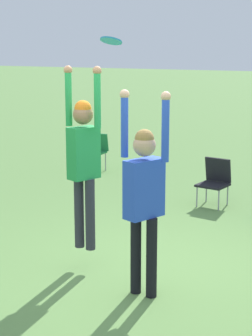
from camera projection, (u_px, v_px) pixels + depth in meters
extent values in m
plane|color=#608C47|center=(140.00, 273.00, 6.84)|extent=(120.00, 120.00, 0.00)
cylinder|color=#2D2D38|center=(79.00, 213.00, 6.93)|extent=(0.12, 0.12, 0.89)
cylinder|color=#2D2D38|center=(90.00, 215.00, 6.84)|extent=(0.12, 0.12, 0.89)
cube|color=green|center=(84.00, 153.00, 6.73)|extent=(0.30, 0.41, 0.63)
sphere|color=#9E704C|center=(83.00, 114.00, 6.63)|extent=(0.24, 0.24, 0.24)
sphere|color=orange|center=(83.00, 109.00, 6.62)|extent=(0.20, 0.20, 0.20)
cylinder|color=green|center=(69.00, 98.00, 6.70)|extent=(0.08, 0.08, 0.67)
sphere|color=#9E704C|center=(68.00, 70.00, 6.63)|extent=(0.10, 0.10, 0.10)
cylinder|color=green|center=(97.00, 100.00, 6.49)|extent=(0.08, 0.08, 0.67)
sphere|color=#9E704C|center=(97.00, 71.00, 6.42)|extent=(0.10, 0.10, 0.10)
cylinder|color=black|center=(136.00, 254.00, 6.21)|extent=(0.12, 0.12, 0.90)
cylinder|color=black|center=(152.00, 258.00, 6.10)|extent=(0.12, 0.12, 0.90)
cube|color=blue|center=(144.00, 188.00, 5.99)|extent=(0.32, 0.48, 0.64)
sphere|color=tan|center=(144.00, 145.00, 5.90)|extent=(0.24, 0.24, 0.24)
sphere|color=olive|center=(144.00, 139.00, 5.88)|extent=(0.21, 0.21, 0.21)
cylinder|color=blue|center=(125.00, 126.00, 5.98)|extent=(0.08, 0.08, 0.67)
sphere|color=tan|center=(125.00, 94.00, 5.91)|extent=(0.10, 0.10, 0.10)
cylinder|color=blue|center=(165.00, 129.00, 5.73)|extent=(0.08, 0.08, 0.67)
sphere|color=tan|center=(166.00, 96.00, 5.66)|extent=(0.10, 0.10, 0.10)
cylinder|color=#2D9EDB|center=(111.00, 41.00, 6.01)|extent=(0.24, 0.23, 0.09)
cylinder|color=gray|center=(80.00, 162.00, 12.39)|extent=(0.02, 0.02, 0.43)
cylinder|color=gray|center=(95.00, 164.00, 12.19)|extent=(0.02, 0.02, 0.43)
cylinder|color=gray|center=(91.00, 159.00, 12.73)|extent=(0.02, 0.02, 0.43)
cylinder|color=gray|center=(106.00, 161.00, 12.52)|extent=(0.02, 0.02, 0.43)
cube|color=#1E753D|center=(93.00, 153.00, 12.42)|extent=(0.51, 0.51, 0.04)
cube|color=#1E753D|center=(98.00, 142.00, 12.55)|extent=(0.48, 0.14, 0.39)
cylinder|color=gray|center=(197.00, 196.00, 9.65)|extent=(0.02, 0.02, 0.39)
cylinder|color=gray|center=(219.00, 199.00, 9.44)|extent=(0.02, 0.02, 0.39)
cylinder|color=gray|center=(206.00, 191.00, 9.98)|extent=(0.02, 0.02, 0.39)
cylinder|color=gray|center=(228.00, 194.00, 9.77)|extent=(0.02, 0.02, 0.39)
cube|color=black|center=(213.00, 185.00, 9.67)|extent=(0.50, 0.50, 0.04)
cube|color=black|center=(218.00, 170.00, 9.81)|extent=(0.48, 0.14, 0.43)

